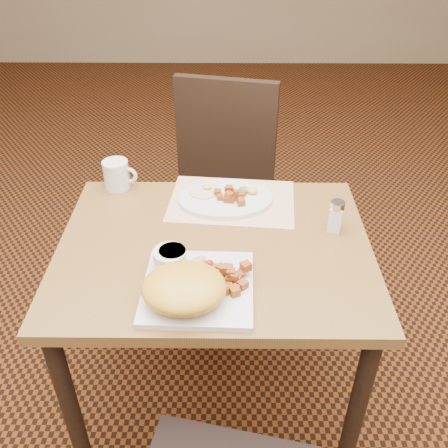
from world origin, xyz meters
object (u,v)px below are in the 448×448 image
(table, at_px, (215,274))
(plate_square, at_px, (198,288))
(coffee_mug, at_px, (117,175))
(plate_oval, at_px, (226,199))
(salt_shaker, at_px, (336,216))
(chair_far, at_px, (220,188))

(table, height_order, plate_square, plate_square)
(coffee_mug, bearing_deg, table, -43.60)
(plate_oval, bearing_deg, salt_shaker, -25.26)
(plate_square, height_order, coffee_mug, coffee_mug)
(plate_square, distance_m, coffee_mug, 0.59)
(table, relative_size, plate_oval, 2.96)
(plate_square, relative_size, coffee_mug, 2.41)
(plate_oval, xyz_separation_m, coffee_mug, (-0.36, 0.09, 0.04))
(plate_oval, relative_size, coffee_mug, 2.63)
(table, distance_m, plate_square, 0.23)
(table, xyz_separation_m, plate_square, (-0.04, -0.19, 0.12))
(plate_square, bearing_deg, table, 78.90)
(table, height_order, plate_oval, plate_oval)
(plate_square, xyz_separation_m, coffee_mug, (-0.30, 0.51, 0.04))
(table, bearing_deg, coffee_mug, 136.40)
(chair_far, height_order, coffee_mug, chair_far)
(plate_oval, distance_m, coffee_mug, 0.38)
(table, distance_m, salt_shaker, 0.40)
(plate_oval, height_order, coffee_mug, coffee_mug)
(table, distance_m, chair_far, 0.66)
(table, bearing_deg, chair_far, 89.59)
(plate_oval, bearing_deg, plate_square, -99.22)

